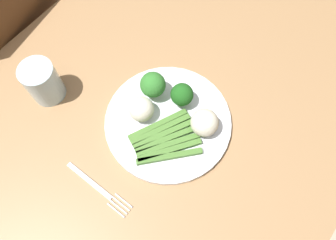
{
  "coord_description": "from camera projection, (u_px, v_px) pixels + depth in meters",
  "views": [
    {
      "loc": [
        0.21,
        0.2,
        1.41
      ],
      "look_at": [
        -0.01,
        0.03,
        0.76
      ],
      "focal_mm": 34.51,
      "sensor_mm": 36.0,
      "label": 1
    }
  ],
  "objects": [
    {
      "name": "ground_plane",
      "position": [
        161.0,
        189.0,
        1.41
      ],
      "size": [
        6.0,
        6.0,
        0.02
      ],
      "primitive_type": "cube",
      "color": "#B7A88E"
    },
    {
      "name": "dining_table",
      "position": [
        156.0,
        138.0,
        0.82
      ],
      "size": [
        1.31,
        0.85,
        0.74
      ],
      "color": "#9E754C",
      "rests_on": "ground_plane"
    },
    {
      "name": "chair",
      "position": [
        36.0,
        47.0,
        1.09
      ],
      "size": [
        0.46,
        0.46,
        0.87
      ],
      "rotation": [
        0.0,
        0.0,
        0.16
      ],
      "color": "brown",
      "rests_on": "ground_plane"
    },
    {
      "name": "plate",
      "position": [
        168.0,
        122.0,
        0.71
      ],
      "size": [
        0.28,
        0.28,
        0.01
      ],
      "primitive_type": "cylinder",
      "color": "white",
      "rests_on": "dining_table"
    },
    {
      "name": "asparagus_bundle",
      "position": [
        165.0,
        140.0,
        0.68
      ],
      "size": [
        0.16,
        0.15,
        0.01
      ],
      "rotation": [
        0.0,
        0.0,
        2.62
      ],
      "color": "#47752D",
      "rests_on": "plate"
    },
    {
      "name": "broccoli_back",
      "position": [
        182.0,
        95.0,
        0.69
      ],
      "size": [
        0.05,
        0.05,
        0.06
      ],
      "color": "#4C7F2B",
      "rests_on": "plate"
    },
    {
      "name": "broccoli_outer_edge",
      "position": [
        153.0,
        85.0,
        0.7
      ],
      "size": [
        0.06,
        0.06,
        0.07
      ],
      "color": "#609E3D",
      "rests_on": "plate"
    },
    {
      "name": "cauliflower_near_center",
      "position": [
        141.0,
        109.0,
        0.69
      ],
      "size": [
        0.06,
        0.06,
        0.06
      ],
      "primitive_type": "sphere",
      "color": "silver",
      "rests_on": "plate"
    },
    {
      "name": "cauliflower_front_left",
      "position": [
        205.0,
        123.0,
        0.67
      ],
      "size": [
        0.06,
        0.06,
        0.06
      ],
      "primitive_type": "sphere",
      "color": "silver",
      "rests_on": "plate"
    },
    {
      "name": "fork",
      "position": [
        99.0,
        188.0,
        0.66
      ],
      "size": [
        0.03,
        0.17,
        0.0
      ],
      "rotation": [
        0.0,
        0.0,
        1.58
      ],
      "color": "silver",
      "rests_on": "dining_table"
    },
    {
      "name": "water_glass",
      "position": [
        43.0,
        82.0,
        0.71
      ],
      "size": [
        0.07,
        0.07,
        0.1
      ],
      "primitive_type": "cylinder",
      "color": "silver",
      "rests_on": "dining_table"
    }
  ]
}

